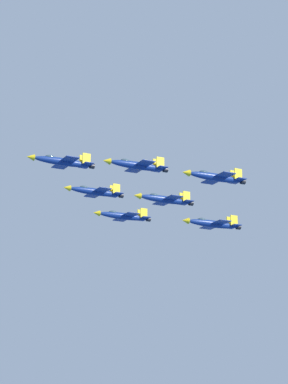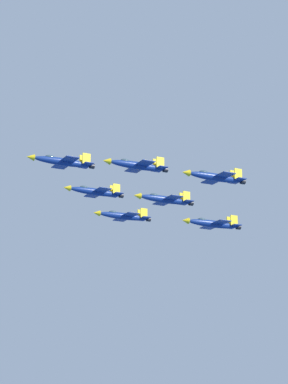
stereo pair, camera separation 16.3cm
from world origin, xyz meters
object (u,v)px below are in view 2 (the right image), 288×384
(jet_left_outer, at_px, (215,177))
(jet_right_outer, at_px, (123,216))
(jet_trailing, at_px, (213,224))
(jet_slot_rear, at_px, (165,199))
(jet_lead, at_px, (62,161))
(jet_right_wingman, at_px, (95,192))
(jet_left_wingman, at_px, (137,165))

(jet_left_outer, distance_m, jet_right_outer, 43.08)
(jet_trailing, bearing_deg, jet_slot_rear, 0.67)
(jet_lead, height_order, jet_right_wingman, jet_lead)
(jet_lead, xyz_separation_m, jet_right_outer, (-33.16, 2.33, -4.40))
(jet_lead, relative_size, jet_right_outer, 1.00)
(jet_left_wingman, xyz_separation_m, jet_right_outer, (-31.64, -14.22, -2.36))
(jet_right_outer, relative_size, jet_trailing, 1.00)
(jet_left_wingman, height_order, jet_trailing, jet_left_wingman)
(jet_left_outer, bearing_deg, jet_left_wingman, -40.60)
(jet_right_wingman, height_order, jet_slot_rear, jet_right_wingman)
(jet_right_outer, bearing_deg, jet_trailing, 121.49)
(jet_right_wingman, distance_m, jet_trailing, 28.44)
(jet_left_wingman, distance_m, jet_right_wingman, 21.53)
(jet_right_wingman, relative_size, jet_trailing, 0.98)
(jet_lead, distance_m, jet_left_outer, 33.73)
(jet_right_wingman, relative_size, jet_right_outer, 0.99)
(jet_right_wingman, distance_m, jet_slot_rear, 16.87)
(jet_left_wingman, height_order, jet_right_wingman, jet_left_wingman)
(jet_right_wingman, xyz_separation_m, jet_trailing, (-10.57, 25.41, -7.17))
(jet_right_outer, bearing_deg, jet_right_wingman, 41.39)
(jet_right_wingman, relative_size, jet_left_outer, 1.01)
(jet_right_outer, relative_size, jet_slot_rear, 1.01)
(jet_left_wingman, bearing_deg, jet_left_outer, 140.52)
(jet_lead, xyz_separation_m, jet_left_outer, (-3.04, 33.10, -5.73))
(jet_right_outer, height_order, jet_slot_rear, jet_right_outer)
(jet_left_wingman, relative_size, jet_right_outer, 0.97)
(jet_right_outer, height_order, jet_trailing, jet_right_outer)
(jet_slot_rear, bearing_deg, jet_trailing, 179.69)
(jet_lead, bearing_deg, jet_right_wingman, -138.76)
(jet_right_wingman, distance_m, jet_right_outer, 16.74)
(jet_lead, distance_m, jet_left_wingman, 16.74)
(jet_left_wingman, bearing_deg, jet_right_wingman, -89.11)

